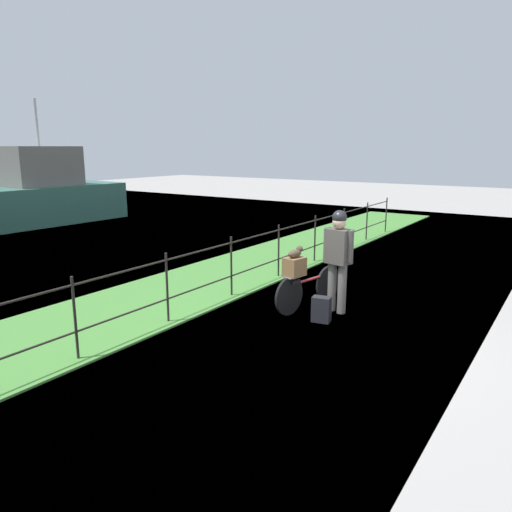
# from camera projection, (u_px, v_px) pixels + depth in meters

# --- Properties ---
(ground_plane) EXTENTS (60.00, 60.00, 0.00)m
(ground_plane) POSITION_uv_depth(u_px,v_px,m) (328.00, 338.00, 6.96)
(ground_plane) COLOR #9E9993
(grass_strip) EXTENTS (27.00, 2.40, 0.03)m
(grass_strip) POSITION_uv_depth(u_px,v_px,m) (160.00, 298.00, 8.75)
(grass_strip) COLOR #478438
(grass_strip) RESTS_ON ground
(iron_fence) EXTENTS (18.04, 0.04, 1.11)m
(iron_fence) POSITION_uv_depth(u_px,v_px,m) (202.00, 272.00, 8.07)
(iron_fence) COLOR #28231E
(iron_fence) RESTS_ON ground
(bicycle_main) EXTENTS (1.65, 0.37, 0.63)m
(bicycle_main) POSITION_uv_depth(u_px,v_px,m) (309.00, 289.00, 8.18)
(bicycle_main) COLOR black
(bicycle_main) RESTS_ON ground
(wooden_crate) EXTENTS (0.37, 0.32, 0.30)m
(wooden_crate) POSITION_uv_depth(u_px,v_px,m) (294.00, 267.00, 7.82)
(wooden_crate) COLOR brown
(wooden_crate) RESTS_ON bicycle_main
(terrier_dog) EXTENTS (0.32, 0.19, 0.18)m
(terrier_dog) POSITION_uv_depth(u_px,v_px,m) (296.00, 253.00, 7.79)
(terrier_dog) COLOR #4C3D2D
(terrier_dog) RESTS_ON wooden_crate
(cyclist_person) EXTENTS (0.33, 0.53, 1.68)m
(cyclist_person) POSITION_uv_depth(u_px,v_px,m) (338.00, 252.00, 7.85)
(cyclist_person) COLOR slate
(cyclist_person) RESTS_ON ground
(backpack_on_paving) EXTENTS (0.23, 0.31, 0.40)m
(backpack_on_paving) POSITION_uv_depth(u_px,v_px,m) (321.00, 309.00, 7.56)
(backpack_on_paving) COLOR black
(backpack_on_paving) RESTS_ON ground
(moored_boat_mid) EXTENTS (5.53, 2.51, 4.28)m
(moored_boat_mid) POSITION_uv_depth(u_px,v_px,m) (43.00, 195.00, 17.35)
(moored_boat_mid) COLOR #336656
(moored_boat_mid) RESTS_ON ground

